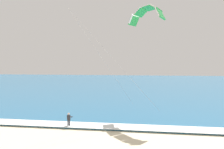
% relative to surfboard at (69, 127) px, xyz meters
% --- Properties ---
extents(sea, '(200.00, 120.00, 0.20)m').
position_rel_surfboard_xyz_m(sea, '(3.91, 59.50, 0.07)').
color(sea, teal).
rests_on(sea, ground).
extents(surf_foam, '(200.00, 2.60, 0.04)m').
position_rel_surfboard_xyz_m(surf_foam, '(3.91, 0.50, 0.19)').
color(surf_foam, white).
rests_on(surf_foam, sea).
extents(surfboard, '(0.79, 1.47, 0.09)m').
position_rel_surfboard_xyz_m(surfboard, '(0.00, 0.00, 0.00)').
color(surfboard, '#239EC6').
rests_on(surfboard, ground).
extents(kitesurfer, '(0.61, 0.61, 1.69)m').
position_rel_surfboard_xyz_m(kitesurfer, '(0.00, 0.02, 0.91)').
color(kitesurfer, '#232328').
rests_on(kitesurfer, ground).
extents(kite_primary, '(11.18, 9.84, 14.10)m').
position_rel_surfboard_xyz_m(kite_primary, '(8.65, 7.51, 14.22)').
color(kite_primary, green).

